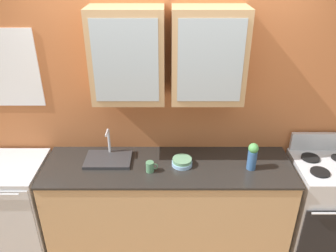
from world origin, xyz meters
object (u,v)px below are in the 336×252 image
Objects in this scene: sink_faucet at (107,159)px; cup_near_sink at (149,167)px; bowl_stack at (181,162)px; dishwasher at (15,206)px; vase at (251,156)px; stove_range at (317,204)px.

sink_faucet is 0.43m from cup_near_sink.
dishwasher is (-1.59, -0.01, -0.50)m from bowl_stack.
sink_faucet reaches higher than vase.
bowl_stack is at bearing 0.53° from dishwasher.
sink_faucet is at bearing 174.05° from bowl_stack.
vase is at bearing -1.02° from dishwasher.
stove_range is at bearing 0.08° from dishwasher.
vase is 2.29m from dishwasher.
vase is 0.28× the size of dishwasher.
vase is (-0.72, -0.04, 0.59)m from stove_range.
cup_near_sink is at bearing -3.67° from dishwasher.
cup_near_sink is at bearing -176.87° from stove_range.
cup_near_sink is 0.12× the size of dishwasher.
bowl_stack is at bearing 19.26° from cup_near_sink.
sink_faucet is 0.68m from bowl_stack.
bowl_stack is 1.67m from dishwasher.
vase is at bearing 2.87° from cup_near_sink.
vase reaches higher than cup_near_sink.
cup_near_sink is (0.40, -0.17, 0.03)m from sink_faucet.
sink_faucet is at bearing 177.69° from stove_range.
vase is 2.39× the size of cup_near_sink.
sink_faucet reaches higher than stove_range.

